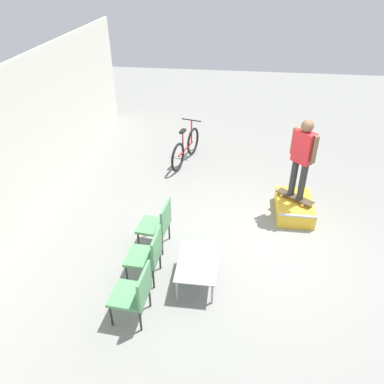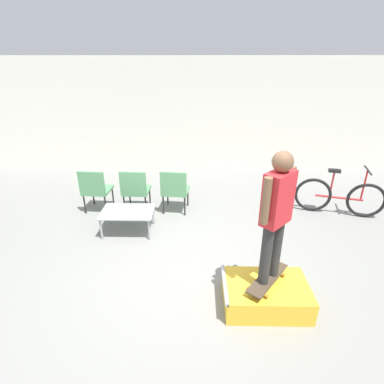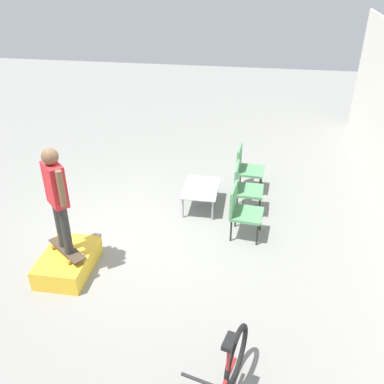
{
  "view_description": "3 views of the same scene",
  "coord_description": "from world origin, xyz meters",
  "px_view_note": "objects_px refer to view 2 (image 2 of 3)",
  "views": [
    {
      "loc": [
        -5.4,
        0.59,
        4.58
      ],
      "look_at": [
        0.13,
        1.3,
        0.98
      ],
      "focal_mm": 35.0,
      "sensor_mm": 36.0,
      "label": 1
    },
    {
      "loc": [
        0.21,
        -3.67,
        2.92
      ],
      "look_at": [
        0.12,
        1.04,
        0.81
      ],
      "focal_mm": 28.0,
      "sensor_mm": 36.0,
      "label": 2
    },
    {
      "loc": [
        5.86,
        1.97,
        4.35
      ],
      "look_at": [
        -0.01,
        1.05,
        0.91
      ],
      "focal_mm": 40.0,
      "sensor_mm": 36.0,
      "label": 3
    }
  ],
  "objects_px": {
    "patio_chair_right": "(175,189)",
    "skateboard_on_ramp": "(268,278)",
    "patio_chair_left": "(96,188)",
    "patio_chair_center": "(135,188)",
    "skate_ramp_box": "(265,294)",
    "person_skater": "(277,210)",
    "bicycle": "(339,197)",
    "coffee_table": "(128,213)"
  },
  "relations": [
    {
      "from": "patio_chair_right",
      "to": "skateboard_on_ramp",
      "type": "bearing_deg",
      "value": 124.17
    },
    {
      "from": "patio_chair_right",
      "to": "patio_chair_left",
      "type": "bearing_deg",
      "value": 6.14
    },
    {
      "from": "patio_chair_center",
      "to": "patio_chair_right",
      "type": "distance_m",
      "value": 0.8
    },
    {
      "from": "skateboard_on_ramp",
      "to": "patio_chair_right",
      "type": "distance_m",
      "value": 2.87
    },
    {
      "from": "patio_chair_right",
      "to": "skate_ramp_box",
      "type": "bearing_deg",
      "value": 123.81
    },
    {
      "from": "skate_ramp_box",
      "to": "patio_chair_right",
      "type": "distance_m",
      "value": 2.9
    },
    {
      "from": "person_skater",
      "to": "bicycle",
      "type": "height_order",
      "value": "person_skater"
    },
    {
      "from": "skate_ramp_box",
      "to": "person_skater",
      "type": "bearing_deg",
      "value": 67.68
    },
    {
      "from": "skateboard_on_ramp",
      "to": "patio_chair_left",
      "type": "bearing_deg",
      "value": 87.19
    },
    {
      "from": "patio_chair_center",
      "to": "patio_chair_right",
      "type": "relative_size",
      "value": 1.0
    },
    {
      "from": "patio_chair_left",
      "to": "patio_chair_center",
      "type": "xyz_separation_m",
      "value": [
        0.81,
        -0.0,
        0.0
      ]
    },
    {
      "from": "coffee_table",
      "to": "bicycle",
      "type": "relative_size",
      "value": 0.56
    },
    {
      "from": "patio_chair_center",
      "to": "coffee_table",
      "type": "bearing_deg",
      "value": 92.54
    },
    {
      "from": "patio_chair_right",
      "to": "person_skater",
      "type": "bearing_deg",
      "value": 124.17
    },
    {
      "from": "coffee_table",
      "to": "patio_chair_left",
      "type": "height_order",
      "value": "patio_chair_left"
    },
    {
      "from": "patio_chair_center",
      "to": "bicycle",
      "type": "relative_size",
      "value": 0.55
    },
    {
      "from": "skate_ramp_box",
      "to": "coffee_table",
      "type": "distance_m",
      "value": 2.77
    },
    {
      "from": "skate_ramp_box",
      "to": "patio_chair_left",
      "type": "height_order",
      "value": "patio_chair_left"
    },
    {
      "from": "patio_chair_left",
      "to": "patio_chair_right",
      "type": "relative_size",
      "value": 1.0
    },
    {
      "from": "coffee_table",
      "to": "patio_chair_left",
      "type": "xyz_separation_m",
      "value": [
        -0.81,
        0.8,
        0.14
      ]
    },
    {
      "from": "skateboard_on_ramp",
      "to": "coffee_table",
      "type": "relative_size",
      "value": 0.79
    },
    {
      "from": "bicycle",
      "to": "person_skater",
      "type": "bearing_deg",
      "value": -113.39
    },
    {
      "from": "skate_ramp_box",
      "to": "skateboard_on_ramp",
      "type": "relative_size",
      "value": 1.46
    },
    {
      "from": "skate_ramp_box",
      "to": "patio_chair_center",
      "type": "height_order",
      "value": "patio_chair_center"
    },
    {
      "from": "patio_chair_left",
      "to": "patio_chair_right",
      "type": "xyz_separation_m",
      "value": [
        1.61,
        0.0,
        0.0
      ]
    },
    {
      "from": "coffee_table",
      "to": "patio_chair_right",
      "type": "bearing_deg",
      "value": 45.07
    },
    {
      "from": "person_skater",
      "to": "patio_chair_right",
      "type": "distance_m",
      "value": 2.99
    },
    {
      "from": "skate_ramp_box",
      "to": "patio_chair_right",
      "type": "relative_size",
      "value": 1.17
    },
    {
      "from": "person_skater",
      "to": "coffee_table",
      "type": "height_order",
      "value": "person_skater"
    },
    {
      "from": "skateboard_on_ramp",
      "to": "coffee_table",
      "type": "distance_m",
      "value": 2.76
    },
    {
      "from": "coffee_table",
      "to": "patio_chair_left",
      "type": "relative_size",
      "value": 1.02
    },
    {
      "from": "skateboard_on_ramp",
      "to": "patio_chair_right",
      "type": "relative_size",
      "value": 0.8
    },
    {
      "from": "patio_chair_left",
      "to": "coffee_table",
      "type": "bearing_deg",
      "value": 139.94
    },
    {
      "from": "skate_ramp_box",
      "to": "patio_chair_center",
      "type": "distance_m",
      "value": 3.35
    },
    {
      "from": "skateboard_on_ramp",
      "to": "coffee_table",
      "type": "bearing_deg",
      "value": 88.81
    },
    {
      "from": "skate_ramp_box",
      "to": "coffee_table",
      "type": "bearing_deg",
      "value": 140.63
    },
    {
      "from": "skate_ramp_box",
      "to": "skateboard_on_ramp",
      "type": "xyz_separation_m",
      "value": [
        0.01,
        0.02,
        0.24
      ]
    },
    {
      "from": "patio_chair_right",
      "to": "bicycle",
      "type": "relative_size",
      "value": 0.55
    },
    {
      "from": "skateboard_on_ramp",
      "to": "patio_chair_center",
      "type": "bearing_deg",
      "value": 78.06
    },
    {
      "from": "skate_ramp_box",
      "to": "patio_chair_center",
      "type": "relative_size",
      "value": 1.17
    },
    {
      "from": "coffee_table",
      "to": "bicycle",
      "type": "xyz_separation_m",
      "value": [
        4.11,
        0.78,
        0.0
      ]
    },
    {
      "from": "person_skater",
      "to": "patio_chair_center",
      "type": "bearing_deg",
      "value": 85.34
    }
  ]
}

